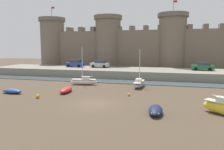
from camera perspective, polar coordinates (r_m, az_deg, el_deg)
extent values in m
plane|color=#4C3D2D|center=(23.72, -4.85, -7.53)|extent=(160.00, 160.00, 0.00)
cube|color=#47565B|center=(38.27, 3.00, -1.73)|extent=(80.00, 4.50, 0.10)
cube|color=gray|center=(45.22, 4.92, 0.59)|extent=(60.57, 10.00, 1.57)
cube|color=#706354|center=(56.05, 7.00, 6.29)|extent=(48.57, 2.80, 10.22)
cylinder|color=#706354|center=(64.12, -15.20, 7.50)|extent=(6.50, 6.50, 13.09)
cylinder|color=#675B4D|center=(64.55, -15.42, 13.76)|extent=(7.28, 7.28, 1.00)
cylinder|color=#4C4742|center=(64.82, -15.48, 15.52)|extent=(0.10, 0.10, 3.00)
cube|color=red|center=(64.78, -15.16, 16.61)|extent=(0.80, 0.04, 0.50)
cylinder|color=#706354|center=(57.73, -1.03, 7.80)|extent=(6.50, 6.50, 13.09)
cylinder|color=#675B4D|center=(58.22, -1.05, 14.75)|extent=(7.28, 7.28, 1.00)
cylinder|color=#706354|center=(55.49, 15.40, 7.56)|extent=(6.50, 6.50, 13.09)
cylinder|color=#675B4D|center=(56.00, 15.66, 14.78)|extent=(7.28, 7.28, 1.00)
cylinder|color=#4C4742|center=(56.30, 15.73, 16.80)|extent=(0.10, 0.10, 3.00)
cube|color=red|center=(56.52, 16.25, 17.98)|extent=(0.80, 0.04, 0.50)
cube|color=#6A5E4F|center=(61.77, -10.93, 11.56)|extent=(1.10, 2.52, 1.10)
cube|color=#6A5E4F|center=(60.36, -7.93, 11.72)|extent=(1.10, 2.52, 1.10)
cube|color=#6A5E4F|center=(59.12, -4.79, 11.86)|extent=(1.10, 2.52, 1.10)
cube|color=#6A5E4F|center=(57.18, 1.85, 12.03)|extent=(1.10, 2.52, 1.10)
cube|color=#6A5E4F|center=(56.50, 5.33, 12.06)|extent=(1.10, 2.52, 1.10)
cube|color=#6A5E4F|center=(56.02, 8.87, 12.05)|extent=(1.10, 2.52, 1.10)
cube|color=#6A5E4F|center=(55.75, 12.47, 11.99)|extent=(1.10, 2.52, 1.10)
cube|color=#6A5E4F|center=(55.85, 19.68, 11.73)|extent=(1.10, 2.52, 1.10)
cube|color=#6A5E4F|center=(56.21, 23.24, 11.54)|extent=(1.10, 2.52, 1.10)
cube|color=#6A5E4F|center=(56.78, 26.74, 11.30)|extent=(1.10, 2.52, 1.10)
cube|color=silver|center=(21.99, 27.27, -5.75)|extent=(1.44, 1.32, 0.44)
cylinder|color=silver|center=(21.99, 27.03, -5.13)|extent=(1.71, 1.30, 0.08)
ellipsoid|color=#141E3D|center=(20.51, 11.30, -8.99)|extent=(1.36, 3.17, 0.72)
ellipsoid|color=navy|center=(20.49, 11.31, -8.83)|extent=(1.07, 2.60, 0.39)
cube|color=beige|center=(20.71, 11.33, -8.54)|extent=(1.07, 0.24, 0.06)
cube|color=beige|center=(19.32, 11.20, -9.77)|extent=(0.70, 0.30, 0.08)
ellipsoid|color=#234793|center=(31.62, -24.65, -3.83)|extent=(3.02, 1.32, 0.64)
ellipsoid|color=blue|center=(31.61, -24.65, -3.72)|extent=(2.47, 1.04, 0.35)
cube|color=beige|center=(31.75, -24.95, -3.61)|extent=(0.26, 0.98, 0.06)
cube|color=beige|center=(30.84, -23.09, -3.86)|extent=(0.32, 0.64, 0.08)
ellipsoid|color=gray|center=(33.31, 7.10, -2.42)|extent=(1.44, 4.62, 0.93)
cube|color=silver|center=(33.24, 7.11, -1.70)|extent=(1.23, 4.07, 0.08)
cube|color=silver|center=(32.87, 7.00, -1.34)|extent=(0.85, 1.32, 0.44)
cylinder|color=silver|center=(33.17, 7.25, 2.53)|extent=(0.10, 0.10, 4.80)
cylinder|color=silver|center=(32.72, 6.97, -0.97)|extent=(0.18, 2.06, 0.08)
ellipsoid|color=red|center=(30.03, -11.90, -3.80)|extent=(1.72, 3.59, 0.71)
ellipsoid|color=#F23939|center=(30.02, -11.91, -3.69)|extent=(1.36, 2.94, 0.39)
cube|color=beige|center=(29.77, -12.07, -3.71)|extent=(1.07, 0.35, 0.06)
cube|color=beige|center=(31.27, -11.12, -3.19)|extent=(0.71, 0.37, 0.08)
ellipsoid|color=silver|center=(35.67, -7.36, -1.79)|extent=(4.51, 1.81, 0.91)
cube|color=silver|center=(35.61, -7.37, -1.14)|extent=(3.96, 1.56, 0.08)
cube|color=silver|center=(35.50, -6.86, -0.73)|extent=(1.33, 0.91, 0.44)
cylinder|color=silver|center=(35.37, -7.78, 3.06)|extent=(0.10, 0.10, 5.15)
cylinder|color=silver|center=(35.45, -6.69, -0.37)|extent=(1.96, 0.41, 0.08)
sphere|color=orange|center=(27.36, 4.44, -5.12)|extent=(0.37, 0.37, 0.37)
sphere|color=orange|center=(27.59, -18.85, -5.30)|extent=(0.46, 0.46, 0.46)
cube|color=#263F99|center=(50.22, -9.63, 2.77)|extent=(4.11, 1.73, 0.80)
cube|color=#2D3842|center=(50.11, -9.49, 3.57)|extent=(2.27, 1.51, 0.64)
cylinder|color=black|center=(50.04, -11.36, 2.40)|extent=(0.64, 0.18, 0.64)
cylinder|color=black|center=(51.55, -10.51, 2.56)|extent=(0.64, 0.18, 0.64)
cylinder|color=black|center=(48.95, -8.70, 2.35)|extent=(0.64, 0.18, 0.64)
cylinder|color=black|center=(50.50, -7.91, 2.51)|extent=(0.64, 0.18, 0.64)
cube|color=#B2B5B7|center=(48.38, -3.21, 2.70)|extent=(4.11, 1.73, 0.80)
cube|color=#2D3842|center=(48.28, -3.05, 3.52)|extent=(2.27, 1.51, 0.64)
cylinder|color=black|center=(48.03, -4.97, 2.31)|extent=(0.64, 0.18, 0.64)
cylinder|color=black|center=(49.62, -4.29, 2.48)|extent=(0.64, 0.18, 0.64)
cylinder|color=black|center=(47.21, -2.07, 2.25)|extent=(0.64, 0.18, 0.64)
cylinder|color=black|center=(48.83, -1.47, 2.42)|extent=(0.64, 0.18, 0.64)
cube|color=#1E6638|center=(45.80, 22.56, 1.89)|extent=(4.11, 1.73, 0.80)
cube|color=#2D3842|center=(45.76, 22.79, 2.75)|extent=(2.27, 1.51, 0.64)
cylinder|color=black|center=(44.84, 21.07, 1.49)|extent=(0.64, 0.18, 0.64)
cylinder|color=black|center=(46.52, 20.86, 1.70)|extent=(0.64, 0.18, 0.64)
cylinder|color=black|center=(45.16, 24.27, 1.37)|extent=(0.64, 0.18, 0.64)
cylinder|color=black|center=(46.83, 23.96, 1.58)|extent=(0.64, 0.18, 0.64)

